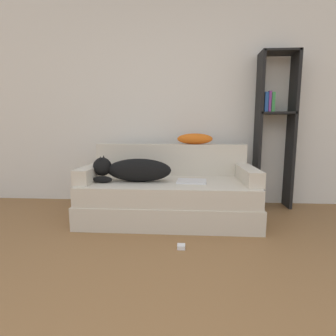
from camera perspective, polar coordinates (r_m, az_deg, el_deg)
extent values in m
cube|color=silver|center=(3.50, 1.44, 14.72)|extent=(7.48, 0.06, 2.70)
cube|color=beige|center=(2.89, 0.14, -8.68)|extent=(1.82, 0.91, 0.23)
cube|color=beige|center=(2.83, 0.12, -4.65)|extent=(1.78, 0.87, 0.19)
cube|color=beige|center=(3.16, 0.59, 1.88)|extent=(1.78, 0.15, 0.37)
cube|color=beige|center=(2.97, -16.18, -1.00)|extent=(0.15, 0.72, 0.15)
cube|color=beige|center=(2.86, 17.04, -1.37)|extent=(0.15, 0.72, 0.15)
ellipsoid|color=black|center=(2.75, -6.32, -0.48)|extent=(0.67, 0.22, 0.24)
sphere|color=black|center=(2.84, -14.10, 0.29)|extent=(0.19, 0.19, 0.19)
cone|color=black|center=(2.78, -14.49, 1.62)|extent=(0.07, 0.07, 0.09)
cone|color=black|center=(2.88, -13.83, 1.87)|extent=(0.07, 0.07, 0.09)
ellipsoid|color=black|center=(2.76, -14.07, -2.45)|extent=(0.20, 0.06, 0.07)
cube|color=silver|center=(2.74, 5.17, -2.88)|extent=(0.32, 0.26, 0.02)
ellipsoid|color=orange|center=(3.16, 5.86, 6.34)|extent=(0.42, 0.18, 0.13)
cube|color=black|center=(3.41, 19.01, 7.44)|extent=(0.04, 0.26, 1.87)
cube|color=black|center=(3.54, 25.31, 7.11)|extent=(0.04, 0.26, 1.87)
cube|color=black|center=(3.58, 23.10, 22.16)|extent=(0.42, 0.26, 0.02)
cube|color=black|center=(3.48, 22.42, 10.97)|extent=(0.42, 0.26, 0.02)
cube|color=#234C93|center=(3.43, 20.22, 13.22)|extent=(0.04, 0.20, 0.23)
cube|color=#753384|center=(3.44, 20.87, 13.27)|extent=(0.03, 0.20, 0.24)
cube|color=#337F42|center=(3.45, 21.49, 13.11)|extent=(0.04, 0.20, 0.22)
cube|color=white|center=(2.23, 2.89, -16.73)|extent=(0.06, 0.06, 0.03)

